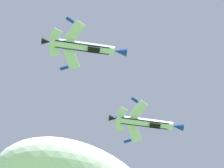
{
  "coord_description": "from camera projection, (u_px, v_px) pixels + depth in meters",
  "views": [
    {
      "loc": [
        -1.63,
        -0.38,
        1.68
      ],
      "look_at": [
        29.79,
        33.66,
        81.74
      ],
      "focal_mm": 75.85,
      "sensor_mm": 36.0,
      "label": 1
    }
  ],
  "objects": [
    {
      "name": "fighter_jet_left_wing",
      "position": [
        146.0,
        123.0,
        99.49
      ],
      "size": [
        14.01,
        11.56,
        4.38
      ],
      "rotation": [
        0.0,
        -0.19,
        4.12
      ],
      "color": "white"
    },
    {
      "name": "fighter_jet_right_wing",
      "position": [
        84.0,
        47.0,
        87.75
      ],
      "size": [
        14.01,
        11.61,
        4.38
      ],
      "rotation": [
        0.0,
        -0.12,
        4.12
      ],
      "color": "white"
    }
  ]
}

